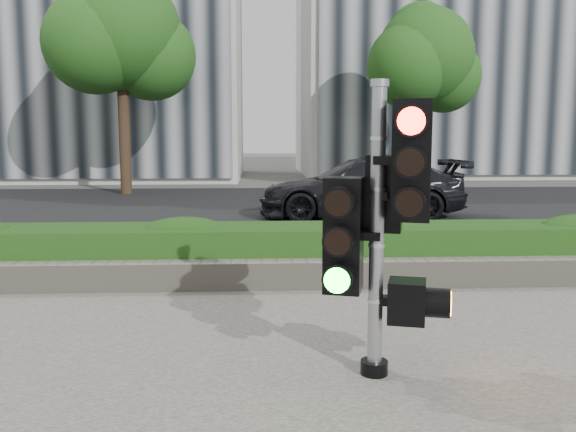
{
  "coord_description": "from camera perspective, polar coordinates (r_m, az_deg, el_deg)",
  "views": [
    {
      "loc": [
        -0.23,
        -5.51,
        1.92
      ],
      "look_at": [
        0.08,
        0.6,
        1.1
      ],
      "focal_mm": 38.0,
      "sensor_mm": 36.0,
      "label": 1
    }
  ],
  "objects": [
    {
      "name": "ground",
      "position": [
        5.84,
        -0.48,
        -11.6
      ],
      "size": [
        120.0,
        120.0,
        0.0
      ],
      "primitive_type": "plane",
      "color": "#51514C",
      "rests_on": "ground"
    },
    {
      "name": "road",
      "position": [
        15.63,
        -2.01,
        0.56
      ],
      "size": [
        60.0,
        13.0,
        0.02
      ],
      "primitive_type": "cube",
      "color": "black",
      "rests_on": "ground"
    },
    {
      "name": "curb",
      "position": [
        8.86,
        -1.33,
        -4.53
      ],
      "size": [
        60.0,
        0.25,
        0.12
      ],
      "primitive_type": "cube",
      "color": "gray",
      "rests_on": "ground"
    },
    {
      "name": "stone_wall",
      "position": [
        7.61,
        -1.08,
        -5.47
      ],
      "size": [
        12.0,
        0.32,
        0.34
      ],
      "primitive_type": "cube",
      "color": "gray",
      "rests_on": "sidewalk"
    },
    {
      "name": "hedge",
      "position": [
        8.21,
        -1.23,
        -3.29
      ],
      "size": [
        12.0,
        1.0,
        0.68
      ],
      "primitive_type": "cube",
      "color": "#387624",
      "rests_on": "sidewalk"
    },
    {
      "name": "building_left",
      "position": [
        30.35,
        -20.64,
        17.7
      ],
      "size": [
        16.0,
        9.0,
        15.0
      ],
      "primitive_type": "cube",
      "color": "#B7B7B2",
      "rests_on": "ground"
    },
    {
      "name": "building_right",
      "position": [
        32.77,
        17.77,
        14.38
      ],
      "size": [
        18.0,
        10.0,
        12.0
      ],
      "primitive_type": "cube",
      "color": "#B7B7B2",
      "rests_on": "ground"
    },
    {
      "name": "tree_left",
      "position": [
        20.76,
        -15.37,
        15.98
      ],
      "size": [
        4.61,
        4.03,
        7.34
      ],
      "color": "black",
      "rests_on": "ground"
    },
    {
      "name": "tree_right",
      "position": [
        21.97,
        12.6,
        14.1
      ],
      "size": [
        4.1,
        3.58,
        6.53
      ],
      "color": "black",
      "rests_on": "ground"
    },
    {
      "name": "traffic_signal",
      "position": [
        4.76,
        8.75,
        0.07
      ],
      "size": [
        0.85,
        0.69,
        2.3
      ],
      "rotation": [
        0.0,
        0.0,
        -0.28
      ],
      "color": "black",
      "rests_on": "sidewalk"
    },
    {
      "name": "car_dark",
      "position": [
        14.25,
        6.86,
        2.65
      ],
      "size": [
        4.79,
        2.03,
        1.38
      ],
      "primitive_type": "imported",
      "rotation": [
        0.0,
        0.0,
        -1.55
      ],
      "color": "black",
      "rests_on": "road"
    }
  ]
}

